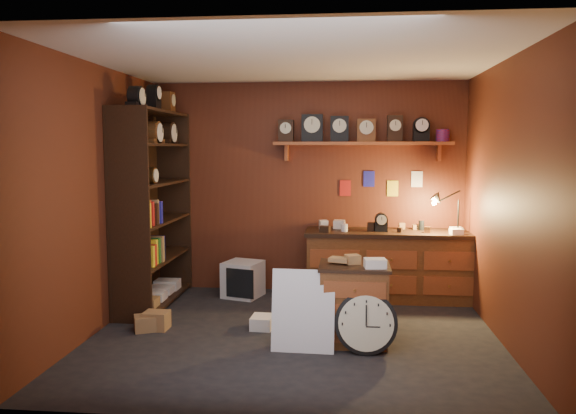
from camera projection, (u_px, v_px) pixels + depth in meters
The scene contains 11 objects.
floor at pixel (294, 335), 5.61m from camera, with size 4.00×4.00×0.00m, color black.
room_shell at pixel (300, 162), 5.53m from camera, with size 4.02×3.62×2.71m.
shelving_unit at pixel (151, 200), 6.62m from camera, with size 0.47×1.60×2.58m.
workbench at pixel (390, 261), 6.92m from camera, with size 2.07×0.66×1.36m.
low_cabinet at pixel (354, 300), 5.37m from camera, with size 0.67×0.57×0.85m.
big_round_clock at pixel (366, 323), 5.09m from camera, with size 0.57×0.18×0.57m.
white_panel at pixel (303, 350), 5.19m from camera, with size 0.58×0.03×0.77m, color silver.
mini_fridge at pixel (243, 279), 7.04m from camera, with size 0.53×0.55×0.45m.
floor_box_a at pixel (147, 323), 5.75m from camera, with size 0.25×0.21×0.15m, color #997042.
floor_box_b at pixel (262, 322), 5.81m from camera, with size 0.22×0.26×0.13m, color white.
floor_box_c at pixel (156, 320), 5.78m from camera, with size 0.25×0.21×0.19m, color #997042.
Camera 1 is at (0.47, -5.42, 1.86)m, focal length 35.00 mm.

